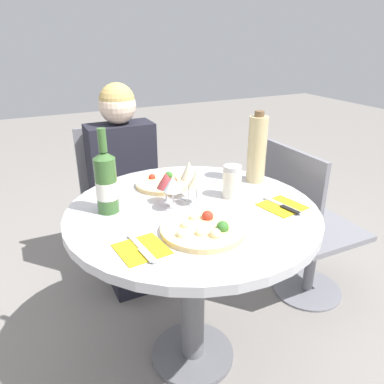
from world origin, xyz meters
The scene contains 16 objects.
ground_plane centered at (0.00, 0.00, 0.00)m, with size 12.00×12.00×0.00m, color gray.
dining_table centered at (0.00, 0.00, 0.64)m, with size 0.99×0.99×0.78m.
chair_behind_diner centered at (-0.05, 0.89, 0.42)m, with size 0.44×0.44×0.89m.
seated_diner centered at (-0.05, 0.75, 0.54)m, with size 0.37×0.40×1.17m.
chair_empty_side centered at (0.75, 0.14, 0.42)m, with size 0.44×0.44×0.89m.
pizza_large centered at (-0.05, -0.19, 0.79)m, with size 0.29×0.29×0.05m.
pizza_small_far centered at (-0.01, 0.26, 0.79)m, with size 0.24×0.24×0.05m.
wine_bottle centered at (-0.30, 0.12, 0.90)m, with size 0.08×0.08×0.32m.
tall_carafe centered at (0.39, 0.13, 0.93)m, with size 0.08×0.08×0.32m.
sugar_shaker centered at (0.19, 0.03, 0.84)m, with size 0.08×0.08×0.14m.
wine_glass_back_right centered at (0.03, 0.09, 0.89)m, with size 0.07×0.07×0.16m.
wine_glass_front_right centered at (0.03, 0.02, 0.89)m, with size 0.07×0.07×0.15m.
wine_glass_front_left centered at (-0.07, 0.02, 0.88)m, with size 0.07×0.07×0.14m.
wine_glass_back_left centered at (-0.07, 0.09, 0.87)m, with size 0.07×0.07×0.13m.
place_setting_left centered at (-0.28, -0.20, 0.78)m, with size 0.17×0.19×0.01m.
place_setting_right centered at (0.32, -0.15, 0.78)m, with size 0.18×0.19×0.01m.
Camera 1 is at (-0.58, -1.18, 1.42)m, focal length 35.00 mm.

